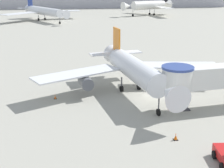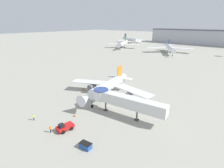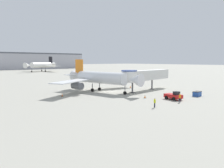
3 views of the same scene
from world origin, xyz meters
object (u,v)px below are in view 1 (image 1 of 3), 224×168
Objects in this scene: traffic_cone_near_nose at (176,137)px; background_jet_black_tail at (149,5)px; main_airplane at (134,70)px; jet_bridge at (224,75)px; background_jet_blue_tail at (44,11)px; traffic_cone_starboard_wing at (209,87)px; traffic_cone_port_wing at (55,97)px.

background_jet_black_tail reaches higher than traffic_cone_near_nose.
main_airplane is at bearing 95.83° from traffic_cone_near_nose.
traffic_cone_near_nose is at bearing -144.28° from jet_bridge.
background_jet_black_tail is at bearing 76.98° from traffic_cone_near_nose.
traffic_cone_near_nose is 0.02× the size of background_jet_blue_tail.
traffic_cone_near_nose is at bearing -36.54° from background_jet_black_tail.
background_jet_black_tail is at bearing 80.36° from traffic_cone_starboard_wing.
background_jet_blue_tail reaches higher than traffic_cone_starboard_wing.
traffic_cone_port_wing is at bearing -115.00° from background_jet_blue_tail.
traffic_cone_port_wing is at bearing -43.99° from background_jet_black_tail.
background_jet_black_tail is (19.70, 115.97, 4.71)m from traffic_cone_starboard_wing.
traffic_cone_near_nose is 0.03× the size of background_jet_black_tail.
traffic_cone_starboard_wing is 1.02× the size of traffic_cone_near_nose.
main_airplane is 12.25m from traffic_cone_port_wing.
traffic_cone_port_wing is at bearing 158.71° from jet_bridge.
background_jet_black_tail reaches higher than traffic_cone_port_wing.
traffic_cone_port_wing is 99.35m from background_jet_blue_tail.
traffic_cone_starboard_wing is at bearing 2.13° from traffic_cone_port_wing.
background_jet_black_tail reaches higher than jet_bridge.
jet_bridge reaches higher than traffic_cone_near_nose.
background_jet_black_tail is (21.04, 122.66, 0.74)m from jet_bridge.
traffic_cone_starboard_wing is 0.02× the size of background_jet_blue_tail.
main_airplane reaches higher than traffic_cone_near_nose.
jet_bridge is at bearing -101.31° from traffic_cone_starboard_wing.
traffic_cone_port_wing is at bearing 174.23° from main_airplane.
traffic_cone_starboard_wing is at bearing -9.32° from main_airplane.
background_jet_blue_tail reaches higher than traffic_cone_port_wing.
main_airplane reaches higher than traffic_cone_starboard_wing.
main_airplane is at bearing 3.94° from traffic_cone_port_wing.
jet_bridge is 7.89m from traffic_cone_starboard_wing.
traffic_cone_port_wing is 0.02× the size of background_jet_blue_tail.
jet_bridge is (10.84, -6.60, 0.60)m from main_airplane.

